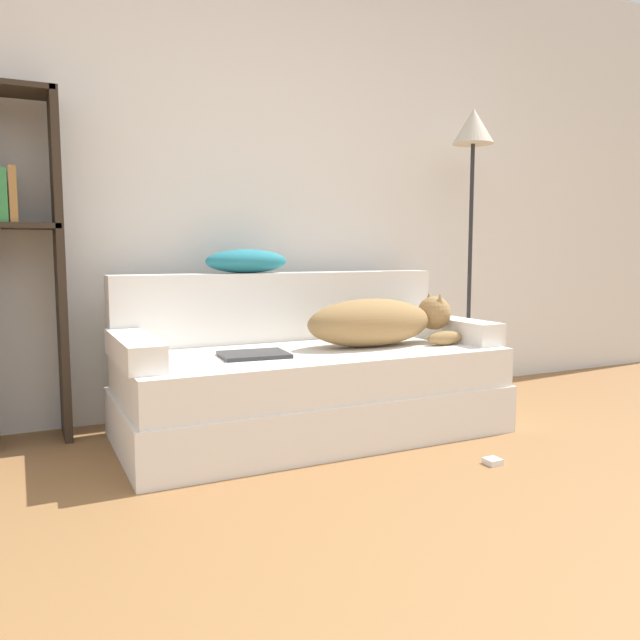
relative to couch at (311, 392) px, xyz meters
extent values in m
cube|color=silver|center=(-0.05, 0.64, 1.15)|extent=(7.31, 0.06, 2.70)
cube|color=silver|center=(0.00, 0.00, -0.09)|extent=(1.81, 0.86, 0.23)
cube|color=silver|center=(0.00, -0.01, 0.12)|extent=(1.77, 0.82, 0.19)
cube|color=silver|center=(0.00, 0.36, 0.39)|extent=(1.77, 0.15, 0.36)
cube|color=silver|center=(-0.83, -0.01, 0.27)|extent=(0.15, 0.67, 0.11)
cube|color=silver|center=(0.83, -0.01, 0.27)|extent=(0.15, 0.67, 0.11)
ellipsoid|color=olive|center=(0.30, -0.05, 0.33)|extent=(0.67, 0.29, 0.24)
sphere|color=olive|center=(0.68, -0.05, 0.36)|extent=(0.17, 0.17, 0.17)
cone|color=olive|center=(0.68, -0.10, 0.42)|extent=(0.06, 0.06, 0.08)
cone|color=olive|center=(0.68, 0.00, 0.42)|extent=(0.06, 0.06, 0.08)
ellipsoid|color=olive|center=(0.66, -0.18, 0.25)|extent=(0.20, 0.07, 0.07)
cube|color=#2D2D30|center=(-0.32, -0.08, 0.22)|extent=(0.31, 0.25, 0.02)
ellipsoid|color=teal|center=(-0.19, 0.38, 0.63)|extent=(0.44, 0.18, 0.12)
cube|color=#2D2319|center=(-1.08, 0.46, 0.60)|extent=(0.04, 0.26, 1.61)
cube|color=#2D2319|center=(-1.23, 0.46, 1.39)|extent=(0.32, 0.26, 0.02)
cube|color=#2D2319|center=(-1.23, 0.46, 0.79)|extent=(0.32, 0.26, 0.02)
cube|color=#337F42|center=(-1.30, 0.45, 0.92)|extent=(0.04, 0.20, 0.23)
cube|color=olive|center=(-1.26, 0.45, 0.93)|extent=(0.03, 0.20, 0.24)
cylinder|color=#232326|center=(1.19, 0.29, -0.19)|extent=(0.26, 0.26, 0.02)
cylinder|color=#232326|center=(1.19, 0.29, 0.56)|extent=(0.02, 0.02, 1.49)
cone|color=beige|center=(1.19, 0.29, 1.41)|extent=(0.24, 0.24, 0.20)
cube|color=white|center=(0.49, -0.74, -0.19)|extent=(0.06, 0.06, 0.02)
camera|label=1|loc=(-1.26, -2.68, 0.68)|focal=35.00mm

